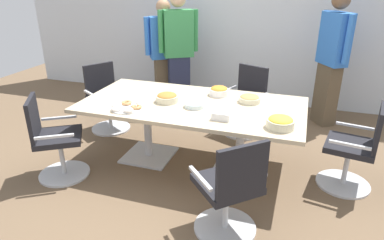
# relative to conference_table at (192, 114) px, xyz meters

# --- Properties ---
(ground_plane) EXTENTS (10.00, 10.00, 0.01)m
(ground_plane) POSITION_rel_conference_table_xyz_m (0.00, 0.00, -0.63)
(ground_plane) COLOR brown
(back_wall) EXTENTS (8.00, 0.10, 2.80)m
(back_wall) POSITION_rel_conference_table_xyz_m (0.00, 2.40, 0.77)
(back_wall) COLOR silver
(back_wall) RESTS_ON ground
(conference_table) EXTENTS (2.40, 1.20, 0.75)m
(conference_table) POSITION_rel_conference_table_xyz_m (0.00, 0.00, 0.00)
(conference_table) COLOR #CCB793
(conference_table) RESTS_ON ground
(office_chair_0) EXTENTS (0.70, 0.70, 0.91)m
(office_chair_0) POSITION_rel_conference_table_xyz_m (0.41, 1.07, -0.22)
(office_chair_0) COLOR silver
(office_chair_0) RESTS_ON ground
(office_chair_1) EXTENTS (0.74, 0.74, 0.91)m
(office_chair_1) POSITION_rel_conference_table_xyz_m (-1.45, 0.58, -0.22)
(office_chair_1) COLOR silver
(office_chair_1) RESTS_ON ground
(office_chair_2) EXTENTS (0.75, 0.75, 0.91)m
(office_chair_2) POSITION_rel_conference_table_xyz_m (-1.30, -0.71, -0.22)
(office_chair_2) COLOR silver
(office_chair_2) RESTS_ON ground
(office_chair_3) EXTENTS (0.76, 0.76, 0.91)m
(office_chair_3) POSITION_rel_conference_table_xyz_m (0.66, -1.01, -0.22)
(office_chair_3) COLOR silver
(office_chair_3) RESTS_ON ground
(office_chair_4) EXTENTS (0.63, 0.63, 0.91)m
(office_chair_4) POSITION_rel_conference_table_xyz_m (1.70, 0.07, -0.22)
(office_chair_4) COLOR silver
(office_chair_4) RESTS_ON ground
(person_standing_0) EXTENTS (0.55, 0.43, 1.70)m
(person_standing_0) POSITION_rel_conference_table_xyz_m (-1.02, 1.68, 0.26)
(person_standing_0) COLOR brown
(person_standing_0) RESTS_ON ground
(person_standing_1) EXTENTS (0.56, 0.42, 1.83)m
(person_standing_1) POSITION_rel_conference_table_xyz_m (-0.75, 1.60, 0.34)
(person_standing_1) COLOR #232842
(person_standing_1) RESTS_ON ground
(person_standing_2) EXTENTS (0.43, 0.55, 1.85)m
(person_standing_2) POSITION_rel_conference_table_xyz_m (1.46, 1.74, 0.35)
(person_standing_2) COLOR brown
(person_standing_2) RESTS_ON ground
(snack_bowl_chips_orange) EXTENTS (0.22, 0.22, 0.11)m
(snack_bowl_chips_orange) POSITION_rel_conference_table_xyz_m (0.21, 0.35, 0.18)
(snack_bowl_chips_orange) COLOR white
(snack_bowl_chips_orange) RESTS_ON conference_table
(snack_bowl_cookies) EXTENTS (0.24, 0.24, 0.08)m
(snack_bowl_cookies) POSITION_rel_conference_table_xyz_m (0.59, 0.23, 0.17)
(snack_bowl_cookies) COLOR beige
(snack_bowl_cookies) RESTS_ON conference_table
(snack_bowl_chips_yellow) EXTENTS (0.25, 0.25, 0.12)m
(snack_bowl_chips_yellow) POSITION_rel_conference_table_xyz_m (0.97, -0.36, 0.18)
(snack_bowl_chips_yellow) COLOR beige
(snack_bowl_chips_yellow) RESTS_ON conference_table
(snack_bowl_pretzels) EXTENTS (0.25, 0.25, 0.10)m
(snack_bowl_pretzels) POSITION_rel_conference_table_xyz_m (-0.27, -0.04, 0.17)
(snack_bowl_pretzels) COLOR beige
(snack_bowl_pretzels) RESTS_ON conference_table
(donut_platter) EXTENTS (0.33, 0.32, 0.04)m
(donut_platter) POSITION_rel_conference_table_xyz_m (-0.59, -0.38, 0.15)
(donut_platter) COLOR white
(donut_platter) RESTS_ON conference_table
(plate_stack) EXTENTS (0.22, 0.22, 0.05)m
(plate_stack) POSITION_rel_conference_table_xyz_m (0.06, -0.10, 0.15)
(plate_stack) COLOR white
(plate_stack) RESTS_ON conference_table
(napkin_pile) EXTENTS (0.17, 0.17, 0.07)m
(napkin_pile) POSITION_rel_conference_table_xyz_m (0.41, -0.31, 0.16)
(napkin_pile) COLOR white
(napkin_pile) RESTS_ON conference_table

